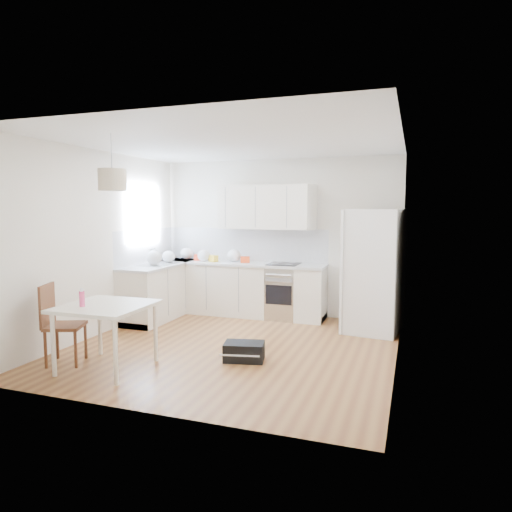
% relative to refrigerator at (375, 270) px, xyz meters
% --- Properties ---
extents(floor, '(4.20, 4.20, 0.00)m').
position_rel_refrigerator_xyz_m(floor, '(-1.72, -1.49, -0.92)').
color(floor, brown).
rests_on(floor, ground).
extents(ceiling, '(4.20, 4.20, 0.00)m').
position_rel_refrigerator_xyz_m(ceiling, '(-1.72, -1.49, 1.78)').
color(ceiling, white).
rests_on(ceiling, wall_back).
extents(wall_back, '(4.20, 0.00, 4.20)m').
position_rel_refrigerator_xyz_m(wall_back, '(-1.72, 0.61, 0.43)').
color(wall_back, silver).
rests_on(wall_back, floor).
extents(wall_left, '(0.00, 4.20, 4.20)m').
position_rel_refrigerator_xyz_m(wall_left, '(-3.82, -1.49, 0.43)').
color(wall_left, silver).
rests_on(wall_left, floor).
extents(wall_right, '(0.00, 4.20, 4.20)m').
position_rel_refrigerator_xyz_m(wall_right, '(0.38, -1.49, 0.43)').
color(wall_right, silver).
rests_on(wall_right, floor).
extents(window_glassblock, '(0.02, 1.00, 1.00)m').
position_rel_refrigerator_xyz_m(window_glassblock, '(-3.81, -0.34, 0.83)').
color(window_glassblock, '#BFE0F9').
rests_on(window_glassblock, wall_left).
extents(cabinets_back, '(3.00, 0.60, 0.88)m').
position_rel_refrigerator_xyz_m(cabinets_back, '(-2.32, 0.31, -0.48)').
color(cabinets_back, white).
rests_on(cabinets_back, floor).
extents(cabinets_left, '(0.60, 1.80, 0.88)m').
position_rel_refrigerator_xyz_m(cabinets_left, '(-3.52, -0.29, -0.48)').
color(cabinets_left, white).
rests_on(cabinets_left, floor).
extents(counter_back, '(3.02, 0.64, 0.04)m').
position_rel_refrigerator_xyz_m(counter_back, '(-2.32, 0.31, -0.02)').
color(counter_back, silver).
rests_on(counter_back, cabinets_back).
extents(counter_left, '(0.64, 1.82, 0.04)m').
position_rel_refrigerator_xyz_m(counter_left, '(-3.52, -0.29, -0.02)').
color(counter_left, silver).
rests_on(counter_left, cabinets_left).
extents(backsplash_back, '(3.00, 0.01, 0.58)m').
position_rel_refrigerator_xyz_m(backsplash_back, '(-2.32, 0.61, 0.29)').
color(backsplash_back, silver).
rests_on(backsplash_back, wall_back).
extents(backsplash_left, '(0.01, 1.80, 0.58)m').
position_rel_refrigerator_xyz_m(backsplash_left, '(-3.81, -0.29, 0.29)').
color(backsplash_left, silver).
rests_on(backsplash_left, wall_left).
extents(upper_cabinets, '(1.70, 0.32, 0.75)m').
position_rel_refrigerator_xyz_m(upper_cabinets, '(-1.87, 0.45, 0.95)').
color(upper_cabinets, white).
rests_on(upper_cabinets, wall_back).
extents(range_oven, '(0.50, 0.61, 0.88)m').
position_rel_refrigerator_xyz_m(range_oven, '(-1.52, 0.31, -0.48)').
color(range_oven, silver).
rests_on(range_oven, floor).
extents(sink, '(0.50, 0.80, 0.16)m').
position_rel_refrigerator_xyz_m(sink, '(-3.52, -0.34, -0.01)').
color(sink, silver).
rests_on(sink, counter_left).
extents(refrigerator, '(0.99, 1.02, 1.85)m').
position_rel_refrigerator_xyz_m(refrigerator, '(0.00, 0.00, 0.00)').
color(refrigerator, white).
rests_on(refrigerator, floor).
extents(dining_table, '(0.97, 0.97, 0.75)m').
position_rel_refrigerator_xyz_m(dining_table, '(-2.79, -2.73, -0.25)').
color(dining_table, beige).
rests_on(dining_table, floor).
extents(dining_chair, '(0.53, 0.53, 0.96)m').
position_rel_refrigerator_xyz_m(dining_chair, '(-3.37, -2.74, -0.44)').
color(dining_chair, '#4F2817').
rests_on(dining_chair, floor).
extents(drink_bottle, '(0.08, 0.08, 0.21)m').
position_rel_refrigerator_xyz_m(drink_bottle, '(-2.98, -2.89, -0.06)').
color(drink_bottle, '#EA4179').
rests_on(drink_bottle, dining_table).
extents(gym_bag, '(0.54, 0.41, 0.22)m').
position_rel_refrigerator_xyz_m(gym_bag, '(-1.38, -1.95, -0.81)').
color(gym_bag, black).
rests_on(gym_bag, floor).
extents(pendant_lamp, '(0.39, 0.39, 0.25)m').
position_rel_refrigerator_xyz_m(pendant_lamp, '(-2.73, -2.61, 1.26)').
color(pendant_lamp, beige).
rests_on(pendant_lamp, ceiling).
extents(grocery_bag_a, '(0.24, 0.20, 0.22)m').
position_rel_refrigerator_xyz_m(grocery_bag_a, '(-3.40, 0.42, 0.10)').
color(grocery_bag_a, silver).
rests_on(grocery_bag_a, counter_back).
extents(grocery_bag_b, '(0.23, 0.19, 0.20)m').
position_rel_refrigerator_xyz_m(grocery_bag_b, '(-2.98, 0.26, 0.10)').
color(grocery_bag_b, silver).
rests_on(grocery_bag_b, counter_back).
extents(grocery_bag_c, '(0.24, 0.20, 0.22)m').
position_rel_refrigerator_xyz_m(grocery_bag_c, '(-2.45, 0.40, 0.11)').
color(grocery_bag_c, silver).
rests_on(grocery_bag_c, counter_back).
extents(grocery_bag_d, '(0.23, 0.19, 0.20)m').
position_rel_refrigerator_xyz_m(grocery_bag_d, '(-3.48, -0.10, 0.10)').
color(grocery_bag_d, silver).
rests_on(grocery_bag_d, counter_back).
extents(grocery_bag_e, '(0.27, 0.23, 0.24)m').
position_rel_refrigerator_xyz_m(grocery_bag_e, '(-3.52, -0.50, 0.12)').
color(grocery_bag_e, silver).
rests_on(grocery_bag_e, counter_left).
extents(snack_orange, '(0.18, 0.15, 0.11)m').
position_rel_refrigerator_xyz_m(snack_orange, '(-2.21, 0.30, 0.05)').
color(snack_orange, red).
rests_on(snack_orange, counter_back).
extents(snack_yellow, '(0.19, 0.17, 0.11)m').
position_rel_refrigerator_xyz_m(snack_yellow, '(-2.80, 0.27, 0.05)').
color(snack_yellow, gold).
rests_on(snack_yellow, counter_back).
extents(snack_red, '(0.19, 0.15, 0.11)m').
position_rel_refrigerator_xyz_m(snack_red, '(-3.12, 0.35, 0.05)').
color(snack_red, red).
rests_on(snack_red, counter_back).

